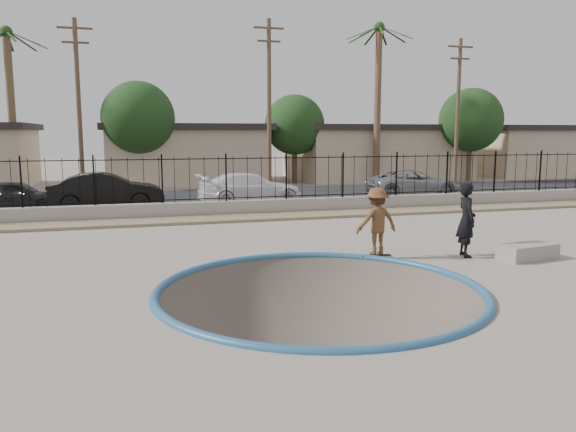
{
  "coord_description": "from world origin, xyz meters",
  "views": [
    {
      "loc": [
        -3.85,
        -11.86,
        3.29
      ],
      "look_at": [
        0.17,
        2.0,
        1.16
      ],
      "focal_mm": 35.0,
      "sensor_mm": 36.0,
      "label": 1
    }
  ],
  "objects_px": {
    "videographer": "(466,220)",
    "car_a": "(16,195)",
    "concrete_ledge": "(528,252)",
    "car_c": "(251,188)",
    "car_d": "(414,183)",
    "skater": "(377,225)",
    "car_b": "(107,191)",
    "skateboard": "(376,255)"
  },
  "relations": [
    {
      "from": "videographer",
      "to": "car_c",
      "type": "relative_size",
      "value": 0.41
    },
    {
      "from": "skater",
      "to": "car_b",
      "type": "xyz_separation_m",
      "value": [
        -7.18,
        11.93,
        -0.06
      ]
    },
    {
      "from": "skateboard",
      "to": "car_c",
      "type": "height_order",
      "value": "car_c"
    },
    {
      "from": "skater",
      "to": "skateboard",
      "type": "distance_m",
      "value": 0.83
    },
    {
      "from": "videographer",
      "to": "car_b",
      "type": "bearing_deg",
      "value": 49.68
    },
    {
      "from": "skateboard",
      "to": "skater",
      "type": "bearing_deg",
      "value": 55.34
    },
    {
      "from": "car_a",
      "to": "skater",
      "type": "bearing_deg",
      "value": -134.43
    },
    {
      "from": "skater",
      "to": "car_a",
      "type": "xyz_separation_m",
      "value": [
        -10.87,
        12.44,
        -0.2
      ]
    },
    {
      "from": "car_a",
      "to": "car_b",
      "type": "relative_size",
      "value": 0.8
    },
    {
      "from": "car_b",
      "to": "videographer",
      "type": "bearing_deg",
      "value": -143.28
    },
    {
      "from": "car_b",
      "to": "concrete_ledge",
      "type": "bearing_deg",
      "value": -141.06
    },
    {
      "from": "skater",
      "to": "videographer",
      "type": "xyz_separation_m",
      "value": [
        2.36,
        -0.55,
        0.12
      ]
    },
    {
      "from": "concrete_ledge",
      "to": "car_d",
      "type": "height_order",
      "value": "car_d"
    },
    {
      "from": "skater",
      "to": "car_b",
      "type": "distance_m",
      "value": 13.92
    },
    {
      "from": "skater",
      "to": "car_b",
      "type": "bearing_deg",
      "value": -62.37
    },
    {
      "from": "skateboard",
      "to": "concrete_ledge",
      "type": "height_order",
      "value": "concrete_ledge"
    },
    {
      "from": "skater",
      "to": "car_d",
      "type": "bearing_deg",
      "value": -125.74
    },
    {
      "from": "videographer",
      "to": "car_a",
      "type": "bearing_deg",
      "value": 57.81
    },
    {
      "from": "concrete_ledge",
      "to": "car_c",
      "type": "distance_m",
      "value": 14.24
    },
    {
      "from": "videographer",
      "to": "car_a",
      "type": "distance_m",
      "value": 18.54
    },
    {
      "from": "car_a",
      "to": "car_d",
      "type": "relative_size",
      "value": 0.79
    },
    {
      "from": "skater",
      "to": "concrete_ledge",
      "type": "distance_m",
      "value": 4.04
    },
    {
      "from": "skateboard",
      "to": "concrete_ledge",
      "type": "distance_m",
      "value": 3.98
    },
    {
      "from": "videographer",
      "to": "car_c",
      "type": "distance_m",
      "value": 13.13
    },
    {
      "from": "car_c",
      "to": "concrete_ledge",
      "type": "bearing_deg",
      "value": -164.18
    },
    {
      "from": "videographer",
      "to": "car_d",
      "type": "distance_m",
      "value": 14.56
    },
    {
      "from": "concrete_ledge",
      "to": "car_a",
      "type": "distance_m",
      "value": 20.07
    },
    {
      "from": "skater",
      "to": "videographer",
      "type": "bearing_deg",
      "value": 163.41
    },
    {
      "from": "car_b",
      "to": "skateboard",
      "type": "bearing_deg",
      "value": -149.63
    },
    {
      "from": "car_d",
      "to": "videographer",
      "type": "bearing_deg",
      "value": 159.64
    },
    {
      "from": "skateboard",
      "to": "videographer",
      "type": "relative_size",
      "value": 0.41
    },
    {
      "from": "car_d",
      "to": "skater",
      "type": "bearing_deg",
      "value": 150.59
    },
    {
      "from": "videographer",
      "to": "concrete_ledge",
      "type": "relative_size",
      "value": 1.26
    },
    {
      "from": "videographer",
      "to": "car_b",
      "type": "relative_size",
      "value": 0.42
    },
    {
      "from": "videographer",
      "to": "concrete_ledge",
      "type": "xyz_separation_m",
      "value": [
        1.4,
        -0.74,
        -0.81
      ]
    },
    {
      "from": "car_a",
      "to": "videographer",
      "type": "bearing_deg",
      "value": -130.06
    },
    {
      "from": "videographer",
      "to": "car_b",
      "type": "xyz_separation_m",
      "value": [
        -9.54,
        12.48,
        -0.18
      ]
    },
    {
      "from": "skateboard",
      "to": "car_c",
      "type": "bearing_deg",
      "value": 103.85
    },
    {
      "from": "skateboard",
      "to": "car_c",
      "type": "relative_size",
      "value": 0.17
    },
    {
      "from": "concrete_ledge",
      "to": "car_c",
      "type": "bearing_deg",
      "value": 108.48
    },
    {
      "from": "skater",
      "to": "skateboard",
      "type": "height_order",
      "value": "skater"
    },
    {
      "from": "videographer",
      "to": "car_c",
      "type": "bearing_deg",
      "value": 25.98
    }
  ]
}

